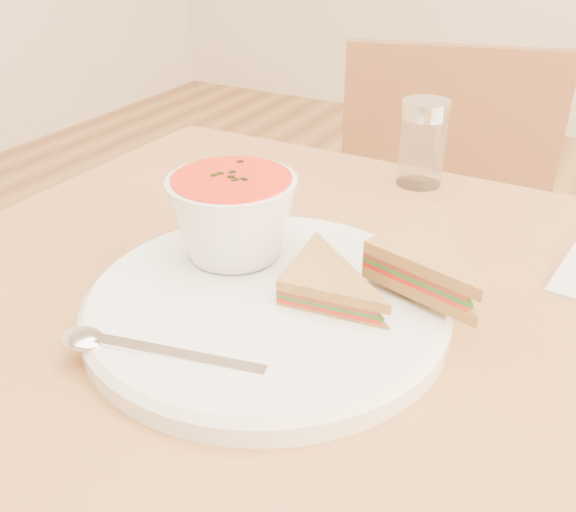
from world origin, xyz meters
The scene contains 7 objects.
chair_far centered at (-0.13, 0.50, 0.42)m, with size 0.38×0.38×0.85m, color brown, non-canonical shape.
plate centered at (-0.13, -0.04, 0.76)m, with size 0.31×0.31×0.02m, color white, non-canonical shape.
soup_bowl centered at (-0.19, 0.00, 0.81)m, with size 0.12×0.12×0.08m, color white, non-canonical shape.
sandwich_half_a centered at (-0.11, -0.05, 0.78)m, with size 0.09×0.09×0.03m, color #B97E41, non-canonical shape.
sandwich_half_b centered at (-0.06, 0.01, 0.80)m, with size 0.11×0.11×0.03m, color #B97E41, non-canonical shape.
spoon centered at (-0.16, -0.15, 0.77)m, with size 0.19×0.04×0.01m, color silver, non-canonical shape.
condiment_shaker centered at (-0.11, 0.30, 0.80)m, with size 0.06×0.06×0.10m, color silver, non-canonical shape.
Camera 1 is at (0.11, -0.43, 1.06)m, focal length 40.00 mm.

